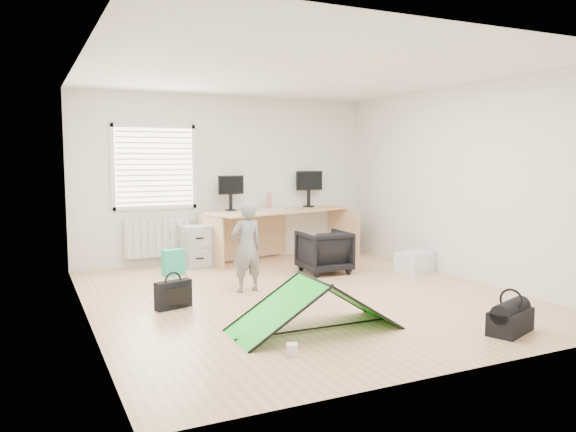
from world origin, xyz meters
name	(u,v)px	position (x,y,z in m)	size (l,w,h in m)	color
ground	(302,295)	(0.00, 0.00, 0.00)	(5.50, 5.50, 0.00)	tan
back_wall	(227,179)	(0.00, 2.75, 1.35)	(5.00, 0.02, 2.70)	silver
window	(155,167)	(-1.20, 2.71, 1.55)	(1.20, 0.06, 1.20)	silver
radiator	(157,237)	(-1.20, 2.67, 0.45)	(1.00, 0.12, 0.60)	silver
desk	(280,235)	(0.76, 2.31, 0.42)	(2.46, 0.78, 0.84)	tan
filing_cabinet	(195,246)	(-0.67, 2.43, 0.32)	(0.41, 0.55, 0.64)	#ABAEB0
monitor_left	(231,198)	(-0.03, 2.51, 1.05)	(0.44, 0.09, 0.42)	black
monitor_right	(309,194)	(1.43, 2.59, 1.07)	(0.48, 0.10, 0.46)	black
keyboard	(271,209)	(0.61, 2.35, 0.85)	(0.42, 0.14, 0.02)	beige
thermos	(269,201)	(0.66, 2.54, 0.97)	(0.08, 0.08, 0.27)	#C6726F
office_chair	(324,252)	(0.92, 1.10, 0.31)	(0.67, 0.69, 0.63)	black
person	(247,247)	(-0.54, 0.48, 0.57)	(0.42, 0.27, 1.14)	slate
kite	(314,305)	(-0.52, -1.30, 0.26)	(1.66, 0.73, 0.51)	#12C019
storage_crate	(415,262)	(2.18, 0.58, 0.15)	(0.53, 0.37, 0.30)	silver
tote_bag	(173,262)	(-1.14, 1.88, 0.19)	(0.31, 0.14, 0.37)	#23A780
laptop_bag	(173,295)	(-1.58, 0.09, 0.16)	(0.42, 0.13, 0.32)	black
white_box	(292,349)	(-1.01, -1.83, 0.05)	(0.10, 0.10, 0.10)	silver
duffel_bag	(510,321)	(1.16, -2.19, 0.11)	(0.52, 0.27, 0.23)	black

